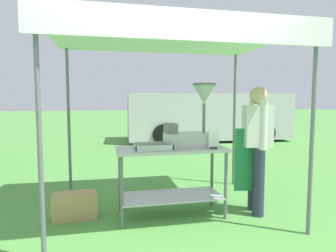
{
  "coord_description": "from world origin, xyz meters",
  "views": [
    {
      "loc": [
        -0.53,
        -2.53,
        1.44
      ],
      "look_at": [
        0.22,
        1.1,
        1.11
      ],
      "focal_mm": 30.83,
      "sensor_mm": 36.0,
      "label": 1
    }
  ],
  "objects_px": {
    "menu_sign": "(214,141)",
    "van_silver": "(207,116)",
    "donut_tray": "(153,148)",
    "donut_fryer": "(192,121)",
    "donut_cart": "(171,166)",
    "vendor": "(257,143)",
    "supply_crate": "(75,206)",
    "stall_canopy": "(170,41)"
  },
  "relations": [
    {
      "from": "donut_cart",
      "to": "vendor",
      "type": "distance_m",
      "value": 1.12
    },
    {
      "from": "donut_tray",
      "to": "vendor",
      "type": "distance_m",
      "value": 1.32
    },
    {
      "from": "menu_sign",
      "to": "vendor",
      "type": "xyz_separation_m",
      "value": [
        0.58,
        0.02,
        -0.05
      ]
    },
    {
      "from": "donut_fryer",
      "to": "supply_crate",
      "type": "distance_m",
      "value": 1.78
    },
    {
      "from": "donut_tray",
      "to": "donut_fryer",
      "type": "xyz_separation_m",
      "value": [
        0.52,
        0.12,
        0.3
      ]
    },
    {
      "from": "donut_fryer",
      "to": "stall_canopy",
      "type": "bearing_deg",
      "value": 165.68
    },
    {
      "from": "menu_sign",
      "to": "vendor",
      "type": "height_order",
      "value": "vendor"
    },
    {
      "from": "donut_tray",
      "to": "menu_sign",
      "type": "relative_size",
      "value": 1.96
    },
    {
      "from": "stall_canopy",
      "to": "donut_cart",
      "type": "relative_size",
      "value": 2.14
    },
    {
      "from": "vendor",
      "to": "menu_sign",
      "type": "bearing_deg",
      "value": -177.68
    },
    {
      "from": "donut_fryer",
      "to": "menu_sign",
      "type": "bearing_deg",
      "value": -40.15
    },
    {
      "from": "donut_tray",
      "to": "van_silver",
      "type": "height_order",
      "value": "van_silver"
    },
    {
      "from": "donut_cart",
      "to": "van_silver",
      "type": "height_order",
      "value": "van_silver"
    },
    {
      "from": "donut_fryer",
      "to": "vendor",
      "type": "bearing_deg",
      "value": -11.31
    },
    {
      "from": "donut_cart",
      "to": "donut_fryer",
      "type": "distance_m",
      "value": 0.62
    },
    {
      "from": "donut_tray",
      "to": "donut_fryer",
      "type": "distance_m",
      "value": 0.61
    },
    {
      "from": "donut_fryer",
      "to": "supply_crate",
      "type": "xyz_separation_m",
      "value": [
        -1.45,
        0.14,
        -1.03
      ]
    },
    {
      "from": "stall_canopy",
      "to": "donut_tray",
      "type": "xyz_separation_m",
      "value": [
        -0.24,
        -0.19,
        -1.29
      ]
    },
    {
      "from": "vendor",
      "to": "donut_cart",
      "type": "bearing_deg",
      "value": 173.02
    },
    {
      "from": "vendor",
      "to": "donut_tray",
      "type": "bearing_deg",
      "value": 178.15
    },
    {
      "from": "supply_crate",
      "to": "donut_fryer",
      "type": "bearing_deg",
      "value": -5.49
    },
    {
      "from": "stall_canopy",
      "to": "van_silver",
      "type": "distance_m",
      "value": 7.15
    },
    {
      "from": "menu_sign",
      "to": "van_silver",
      "type": "height_order",
      "value": "van_silver"
    },
    {
      "from": "donut_fryer",
      "to": "vendor",
      "type": "distance_m",
      "value": 0.86
    },
    {
      "from": "donut_cart",
      "to": "vendor",
      "type": "bearing_deg",
      "value": -6.98
    },
    {
      "from": "stall_canopy",
      "to": "van_silver",
      "type": "xyz_separation_m",
      "value": [
        2.78,
        6.46,
        -1.29
      ]
    },
    {
      "from": "donut_cart",
      "to": "menu_sign",
      "type": "xyz_separation_m",
      "value": [
        0.49,
        -0.16,
        0.33
      ]
    },
    {
      "from": "vendor",
      "to": "supply_crate",
      "type": "relative_size",
      "value": 2.91
    },
    {
      "from": "donut_cart",
      "to": "vendor",
      "type": "height_order",
      "value": "vendor"
    },
    {
      "from": "donut_cart",
      "to": "menu_sign",
      "type": "bearing_deg",
      "value": -17.46
    },
    {
      "from": "donut_fryer",
      "to": "menu_sign",
      "type": "distance_m",
      "value": 0.36
    },
    {
      "from": "supply_crate",
      "to": "van_silver",
      "type": "height_order",
      "value": "van_silver"
    },
    {
      "from": "vendor",
      "to": "donut_fryer",
      "type": "bearing_deg",
      "value": 168.69
    },
    {
      "from": "donut_tray",
      "to": "donut_fryer",
      "type": "bearing_deg",
      "value": 12.78
    },
    {
      "from": "menu_sign",
      "to": "supply_crate",
      "type": "height_order",
      "value": "menu_sign"
    },
    {
      "from": "van_silver",
      "to": "vendor",
      "type": "bearing_deg",
      "value": -104.27
    },
    {
      "from": "stall_canopy",
      "to": "vendor",
      "type": "relative_size",
      "value": 1.79
    },
    {
      "from": "stall_canopy",
      "to": "van_silver",
      "type": "bearing_deg",
      "value": 66.73
    },
    {
      "from": "donut_fryer",
      "to": "supply_crate",
      "type": "height_order",
      "value": "donut_fryer"
    },
    {
      "from": "donut_cart",
      "to": "supply_crate",
      "type": "xyz_separation_m",
      "value": [
        -1.18,
        0.17,
        -0.47
      ]
    },
    {
      "from": "donut_tray",
      "to": "vendor",
      "type": "xyz_separation_m",
      "value": [
        1.32,
        -0.04,
        0.02
      ]
    },
    {
      "from": "supply_crate",
      "to": "vendor",
      "type": "bearing_deg",
      "value": -7.57
    }
  ]
}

